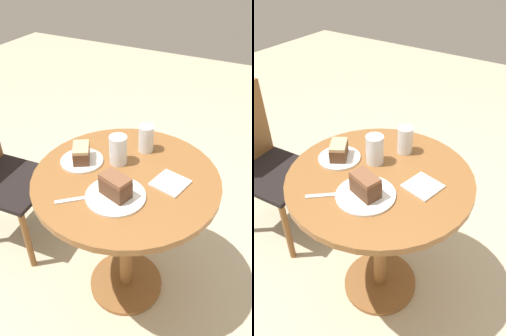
% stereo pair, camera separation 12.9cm
% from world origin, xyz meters
% --- Properties ---
extents(ground_plane, '(8.00, 8.00, 0.00)m').
position_xyz_m(ground_plane, '(0.00, 0.00, 0.00)').
color(ground_plane, beige).
extents(table, '(0.80, 0.80, 0.77)m').
position_xyz_m(table, '(0.00, 0.00, 0.60)').
color(table, brown).
rests_on(table, ground_plane).
extents(plate_near, '(0.24, 0.24, 0.01)m').
position_xyz_m(plate_near, '(-0.14, -0.03, 0.78)').
color(plate_near, white).
rests_on(plate_near, table).
extents(plate_far, '(0.19, 0.19, 0.01)m').
position_xyz_m(plate_far, '(-0.00, 0.22, 0.78)').
color(plate_far, white).
rests_on(plate_far, table).
extents(cake_slice_near, '(0.10, 0.13, 0.09)m').
position_xyz_m(cake_slice_near, '(-0.14, -0.03, 0.83)').
color(cake_slice_near, brown).
rests_on(cake_slice_near, plate_near).
extents(cake_slice_far, '(0.13, 0.12, 0.07)m').
position_xyz_m(cake_slice_far, '(-0.00, 0.22, 0.82)').
color(cake_slice_far, brown).
rests_on(cake_slice_far, plate_far).
extents(glass_lemonade, '(0.07, 0.07, 0.13)m').
position_xyz_m(glass_lemonade, '(0.22, 0.01, 0.83)').
color(glass_lemonade, beige).
rests_on(glass_lemonade, table).
extents(glass_water, '(0.08, 0.08, 0.13)m').
position_xyz_m(glass_water, '(0.07, 0.08, 0.83)').
color(glass_water, silver).
rests_on(glass_water, table).
extents(napkin_stack, '(0.16, 0.16, 0.01)m').
position_xyz_m(napkin_stack, '(0.04, -0.19, 0.78)').
color(napkin_stack, silver).
rests_on(napkin_stack, table).
extents(fork, '(0.13, 0.15, 0.00)m').
position_xyz_m(fork, '(-0.22, 0.10, 0.78)').
color(fork, silver).
rests_on(fork, table).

